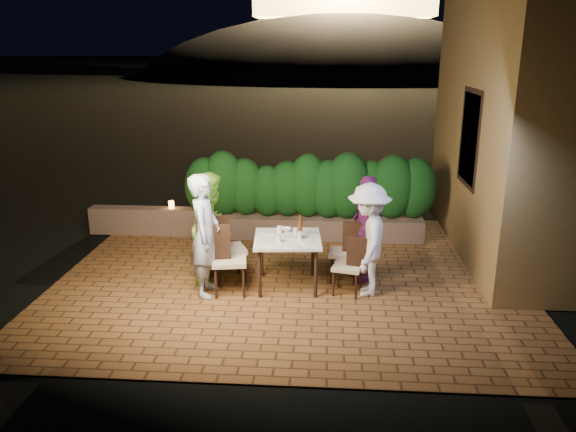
# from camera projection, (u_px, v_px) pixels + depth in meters

# --- Properties ---
(ground) EXTENTS (400.00, 400.00, 0.00)m
(ground) POSITION_uv_depth(u_px,v_px,m) (288.00, 288.00, 8.26)
(ground) COLOR black
(ground) RESTS_ON ground
(terrace_floor) EXTENTS (7.00, 6.00, 0.15)m
(terrace_floor) POSITION_uv_depth(u_px,v_px,m) (290.00, 279.00, 8.76)
(terrace_floor) COLOR brown
(terrace_floor) RESTS_ON ground
(building_wall) EXTENTS (1.60, 5.00, 5.00)m
(building_wall) POSITION_uv_depth(u_px,v_px,m) (515.00, 104.00, 9.19)
(building_wall) COLOR olive
(building_wall) RESTS_ON ground
(window_pane) EXTENTS (0.08, 1.00, 1.40)m
(window_pane) POSITION_uv_depth(u_px,v_px,m) (471.00, 138.00, 8.91)
(window_pane) COLOR black
(window_pane) RESTS_ON building_wall
(window_frame) EXTENTS (0.06, 1.15, 1.55)m
(window_frame) POSITION_uv_depth(u_px,v_px,m) (471.00, 138.00, 8.92)
(window_frame) COLOR black
(window_frame) RESTS_ON building_wall
(planter) EXTENTS (4.20, 0.55, 0.40)m
(planter) POSITION_uv_depth(u_px,v_px,m) (308.00, 227.00, 10.38)
(planter) COLOR brown
(planter) RESTS_ON ground
(hedge) EXTENTS (4.00, 0.70, 1.10)m
(hedge) POSITION_uv_depth(u_px,v_px,m) (308.00, 187.00, 10.16)
(hedge) COLOR #114113
(hedge) RESTS_ON planter
(parapet) EXTENTS (2.20, 0.30, 0.50)m
(parapet) POSITION_uv_depth(u_px,v_px,m) (149.00, 221.00, 10.57)
(parapet) COLOR brown
(parapet) RESTS_ON ground
(hill) EXTENTS (52.00, 40.00, 22.00)m
(hill) POSITION_uv_depth(u_px,v_px,m) (341.00, 111.00, 66.55)
(hill) COLOR black
(hill) RESTS_ON ground
(dining_table) EXTENTS (1.02, 1.02, 0.75)m
(dining_table) POSITION_uv_depth(u_px,v_px,m) (288.00, 262.00, 8.20)
(dining_table) COLOR white
(dining_table) RESTS_ON ground
(plate_nw) EXTENTS (0.20, 0.20, 0.01)m
(plate_nw) POSITION_uv_depth(u_px,v_px,m) (267.00, 243.00, 7.88)
(plate_nw) COLOR white
(plate_nw) RESTS_ON dining_table
(plate_sw) EXTENTS (0.22, 0.22, 0.01)m
(plate_sw) POSITION_uv_depth(u_px,v_px,m) (268.00, 232.00, 8.33)
(plate_sw) COLOR white
(plate_sw) RESTS_ON dining_table
(plate_ne) EXTENTS (0.21, 0.21, 0.01)m
(plate_ne) POSITION_uv_depth(u_px,v_px,m) (306.00, 242.00, 7.92)
(plate_ne) COLOR white
(plate_ne) RESTS_ON dining_table
(plate_se) EXTENTS (0.22, 0.22, 0.01)m
(plate_se) POSITION_uv_depth(u_px,v_px,m) (308.00, 232.00, 8.32)
(plate_se) COLOR white
(plate_se) RESTS_ON dining_table
(plate_centre) EXTENTS (0.22, 0.22, 0.01)m
(plate_centre) POSITION_uv_depth(u_px,v_px,m) (290.00, 237.00, 8.13)
(plate_centre) COLOR white
(plate_centre) RESTS_ON dining_table
(plate_front) EXTENTS (0.21, 0.21, 0.01)m
(plate_front) POSITION_uv_depth(u_px,v_px,m) (292.00, 246.00, 7.76)
(plate_front) COLOR white
(plate_front) RESTS_ON dining_table
(glass_nw) EXTENTS (0.06, 0.06, 0.11)m
(glass_nw) POSITION_uv_depth(u_px,v_px,m) (279.00, 238.00, 7.91)
(glass_nw) COLOR silver
(glass_nw) RESTS_ON dining_table
(glass_sw) EXTENTS (0.07, 0.07, 0.12)m
(glass_sw) POSITION_uv_depth(u_px,v_px,m) (280.00, 230.00, 8.26)
(glass_sw) COLOR silver
(glass_sw) RESTS_ON dining_table
(glass_ne) EXTENTS (0.07, 0.07, 0.12)m
(glass_ne) POSITION_uv_depth(u_px,v_px,m) (300.00, 236.00, 8.01)
(glass_ne) COLOR silver
(glass_ne) RESTS_ON dining_table
(glass_se) EXTENTS (0.06, 0.06, 0.10)m
(glass_se) POSITION_uv_depth(u_px,v_px,m) (296.00, 231.00, 8.23)
(glass_se) COLOR silver
(glass_se) RESTS_ON dining_table
(beer_bottle) EXTENTS (0.06, 0.06, 0.33)m
(beer_bottle) POSITION_uv_depth(u_px,v_px,m) (300.00, 226.00, 8.07)
(beer_bottle) COLOR #552A0E
(beer_bottle) RESTS_ON dining_table
(bowl) EXTENTS (0.19, 0.19, 0.04)m
(bowl) POSITION_uv_depth(u_px,v_px,m) (285.00, 230.00, 8.39)
(bowl) COLOR white
(bowl) RESTS_ON dining_table
(chair_left_front) EXTENTS (0.54, 0.54, 1.02)m
(chair_left_front) POSITION_uv_depth(u_px,v_px,m) (229.00, 259.00, 7.95)
(chair_left_front) COLOR black
(chair_left_front) RESTS_ON ground
(chair_left_back) EXTENTS (0.63, 0.63, 1.03)m
(chair_left_back) POSITION_uv_depth(u_px,v_px,m) (228.00, 248.00, 8.37)
(chair_left_back) COLOR black
(chair_left_back) RESTS_ON ground
(chair_right_front) EXTENTS (0.48, 0.48, 0.86)m
(chair_right_front) POSITION_uv_depth(u_px,v_px,m) (348.00, 265.00, 7.94)
(chair_right_front) COLOR black
(chair_right_front) RESTS_ON ground
(chair_right_back) EXTENTS (0.46, 0.46, 0.92)m
(chair_right_back) POSITION_uv_depth(u_px,v_px,m) (343.00, 251.00, 8.39)
(chair_right_back) COLOR black
(chair_right_back) RESTS_ON ground
(diner_blue) EXTENTS (0.43, 0.65, 1.75)m
(diner_blue) POSITION_uv_depth(u_px,v_px,m) (205.00, 235.00, 7.82)
(diner_blue) COLOR #ADC0DF
(diner_blue) RESTS_ON ground
(diner_green) EXTENTS (0.67, 0.83, 1.66)m
(diner_green) POSITION_uv_depth(u_px,v_px,m) (212.00, 227.00, 8.35)
(diner_green) COLOR #7ECD40
(diner_green) RESTS_ON ground
(diner_white) EXTENTS (0.70, 1.09, 1.61)m
(diner_white) POSITION_uv_depth(u_px,v_px,m) (368.00, 240.00, 7.84)
(diner_white) COLOR white
(diner_white) RESTS_ON ground
(diner_purple) EXTENTS (0.67, 1.02, 1.61)m
(diner_purple) POSITION_uv_depth(u_px,v_px,m) (367.00, 228.00, 8.34)
(diner_purple) COLOR #712566
(diner_purple) RESTS_ON ground
(parapet_lamp) EXTENTS (0.10, 0.10, 0.14)m
(parapet_lamp) POSITION_uv_depth(u_px,v_px,m) (171.00, 205.00, 10.45)
(parapet_lamp) COLOR orange
(parapet_lamp) RESTS_ON parapet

